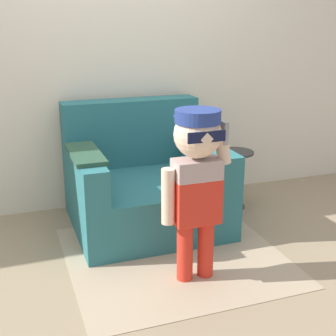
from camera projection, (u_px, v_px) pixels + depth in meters
ground_plane at (141, 236)px, 3.50m from camera, size 10.00×10.00×0.00m
wall_back at (111, 52)px, 3.81m from camera, size 10.00×0.05×2.60m
armchair at (143, 183)px, 3.66m from camera, size 1.13×1.05×0.93m
person_child at (196, 170)px, 2.73m from camera, size 0.44×0.33×1.07m
side_table at (235, 174)px, 3.95m from camera, size 0.30×0.30×0.50m
rug at (174, 256)px, 3.21m from camera, size 1.43×1.38×0.01m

